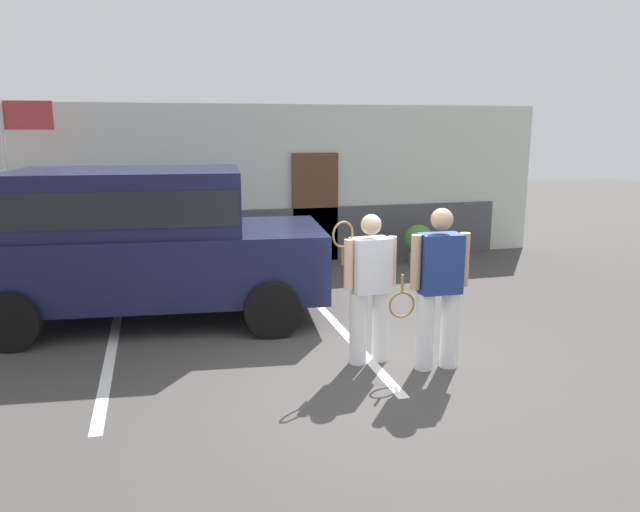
% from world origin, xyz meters
% --- Properties ---
extents(ground_plane, '(40.00, 40.00, 0.00)m').
position_xyz_m(ground_plane, '(0.00, 0.00, 0.00)').
color(ground_plane, '#423F3D').
extents(parking_stripe_0, '(0.12, 4.40, 0.01)m').
position_xyz_m(parking_stripe_0, '(-2.85, 1.50, 0.00)').
color(parking_stripe_0, silver).
rests_on(parking_stripe_0, ground_plane).
extents(parking_stripe_1, '(0.12, 4.40, 0.01)m').
position_xyz_m(parking_stripe_1, '(0.00, 1.50, 0.00)').
color(parking_stripe_1, silver).
rests_on(parking_stripe_1, ground_plane).
extents(house_frontage, '(10.85, 0.40, 3.00)m').
position_xyz_m(house_frontage, '(0.01, 5.70, 1.41)').
color(house_frontage, silver).
rests_on(house_frontage, ground_plane).
extents(parked_suv, '(4.78, 2.56, 2.05)m').
position_xyz_m(parked_suv, '(-2.45, 2.53, 1.15)').
color(parked_suv, '#141938').
rests_on(parked_suv, ground_plane).
extents(tennis_player_man, '(0.76, 0.30, 1.68)m').
position_xyz_m(tennis_player_man, '(-0.02, 0.29, 0.88)').
color(tennis_player_man, white).
rests_on(tennis_player_man, ground_plane).
extents(tennis_player_woman, '(0.91, 0.29, 1.77)m').
position_xyz_m(tennis_player_woman, '(0.63, -0.06, 0.91)').
color(tennis_player_woman, white).
rests_on(tennis_player_woman, ground_plane).
extents(potted_plant_by_porch, '(0.57, 0.57, 0.75)m').
position_xyz_m(potted_plant_by_porch, '(2.60, 4.80, 0.41)').
color(potted_plant_by_porch, gray).
rests_on(potted_plant_by_porch, ground_plane).
extents(flag_pole, '(0.80, 0.11, 3.05)m').
position_xyz_m(flag_pole, '(-4.34, 4.90, 2.11)').
color(flag_pole, silver).
rests_on(flag_pole, ground_plane).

